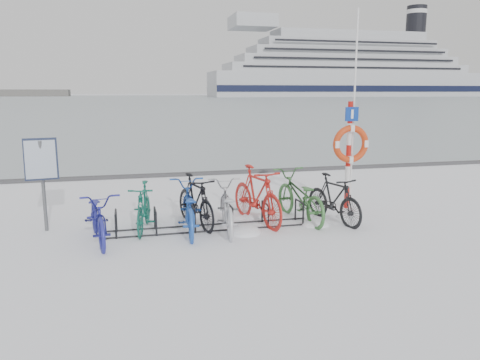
{
  "coord_description": "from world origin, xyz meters",
  "views": [
    {
      "loc": [
        -1.55,
        -8.64,
        2.63
      ],
      "look_at": [
        0.71,
        0.6,
        0.82
      ],
      "focal_mm": 35.0,
      "sensor_mm": 36.0,
      "label": 1
    }
  ],
  "objects_px": {
    "info_board": "(41,165)",
    "lifebuoy_station": "(350,144)",
    "bike_rack": "(212,220)",
    "cruise_ferry": "(345,72)"
  },
  "relations": [
    {
      "from": "bike_rack",
      "to": "lifebuoy_station",
      "type": "height_order",
      "value": "lifebuoy_station"
    },
    {
      "from": "bike_rack",
      "to": "cruise_ferry",
      "type": "bearing_deg",
      "value": 63.28
    },
    {
      "from": "bike_rack",
      "to": "lifebuoy_station",
      "type": "relative_size",
      "value": 0.91
    },
    {
      "from": "info_board",
      "to": "cruise_ferry",
      "type": "xyz_separation_m",
      "value": [
        105.6,
        203.04,
        10.59
      ]
    },
    {
      "from": "info_board",
      "to": "lifebuoy_station",
      "type": "bearing_deg",
      "value": -6.02
    },
    {
      "from": "info_board",
      "to": "lifebuoy_station",
      "type": "relative_size",
      "value": 0.41
    },
    {
      "from": "lifebuoy_station",
      "to": "bike_rack",
      "type": "bearing_deg",
      "value": -165.81
    },
    {
      "from": "lifebuoy_station",
      "to": "info_board",
      "type": "bearing_deg",
      "value": -177.85
    },
    {
      "from": "lifebuoy_station",
      "to": "cruise_ferry",
      "type": "xyz_separation_m",
      "value": [
        99.19,
        202.8,
        10.4
      ]
    },
    {
      "from": "bike_rack",
      "to": "cruise_ferry",
      "type": "xyz_separation_m",
      "value": [
        102.49,
        203.63,
        11.69
      ]
    }
  ]
}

